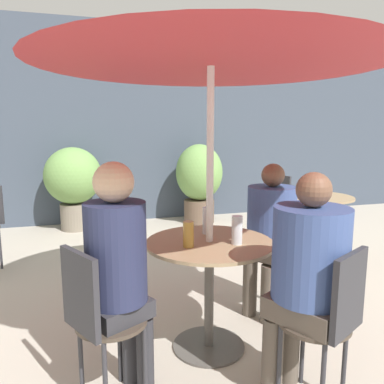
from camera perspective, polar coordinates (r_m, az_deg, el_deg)
name	(u,v)px	position (r m, az deg, el deg)	size (l,w,h in m)	color
ground_plane	(220,350)	(2.64, 4.30, -22.87)	(20.00, 20.00, 0.00)	#B2A899
storefront_wall	(137,124)	(5.92, -8.43, 10.19)	(10.00, 0.06, 3.00)	#3D4756
cafe_table_near	(209,269)	(2.43, 2.64, -11.59)	(0.81, 0.81, 0.72)	#514C47
cafe_table_far	(317,215)	(4.21, 18.53, -3.38)	(0.73, 0.73, 0.72)	#514C47
bistro_chair_0	(97,314)	(1.98, -14.33, -17.55)	(0.41, 0.40, 0.86)	#42382D
bistro_chair_1	(330,315)	(2.02, 20.35, -17.20)	(0.40, 0.41, 0.86)	#42382D
bistro_chair_2	(279,244)	(3.04, 13.15, -7.78)	(0.41, 0.40, 0.86)	#42382D
bistro_chair_4	(275,202)	(4.76, 12.61, -1.55)	(0.40, 0.38, 0.86)	#42382D
seated_person_0	(118,262)	(1.95, -11.15, -10.39)	(0.38, 0.37, 1.26)	#2D2D33
seated_person_1	(306,270)	(2.00, 17.04, -11.28)	(0.45, 0.47, 1.21)	brown
seated_person_2	(270,227)	(2.89, 11.78, -5.18)	(0.45, 0.44, 1.17)	brown
beer_glass_0	(207,221)	(2.52, 2.29, -4.37)	(0.06, 0.06, 0.18)	silver
beer_glass_1	(188,234)	(2.24, -0.55, -6.45)	(0.06, 0.06, 0.16)	#B28433
beer_glass_2	(237,230)	(2.31, 6.86, -5.78)	(0.07, 0.07, 0.18)	silver
potted_plant_0	(73,180)	(5.54, -17.65, 1.74)	(0.79, 0.79, 1.18)	slate
potted_plant_1	(199,178)	(5.70, 1.10, 2.12)	(0.71, 0.71, 1.20)	brown
umbrella	(211,41)	(2.32, 2.92, 21.97)	(2.09, 2.09, 2.06)	silver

